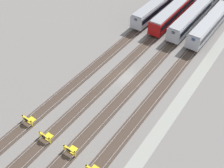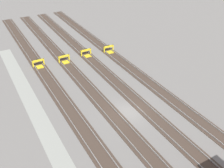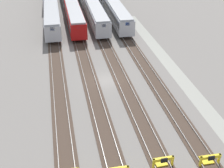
{
  "view_description": "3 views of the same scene",
  "coord_description": "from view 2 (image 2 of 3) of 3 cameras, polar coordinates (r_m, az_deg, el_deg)",
  "views": [
    {
      "loc": [
        -29.48,
        -17.8,
        31.24
      ],
      "look_at": [
        -4.34,
        -0.0,
        1.8
      ],
      "focal_mm": 42.0,
      "sensor_mm": 36.0,
      "label": 1
    },
    {
      "loc": [
        21.7,
        -14.73,
        20.58
      ],
      "look_at": [
        -4.34,
        -0.0,
        1.8
      ],
      "focal_mm": 42.0,
      "sensor_mm": 36.0,
      "label": 2
    },
    {
      "loc": [
        -36.73,
        6.46,
        20.61
      ],
      "look_at": [
        -4.34,
        -0.0,
        1.8
      ],
      "focal_mm": 50.0,
      "sensor_mm": 36.0,
      "label": 3
    }
  ],
  "objects": [
    {
      "name": "rail_track_near_inner",
      "position": [
        32.42,
        0.5,
        -7.19
      ],
      "size": [
        90.0,
        2.24,
        0.21
      ],
      "color": "#47382D",
      "rests_on": "ground"
    },
    {
      "name": "rail_track_far_inner",
      "position": [
        36.59,
        12.19,
        -2.85
      ],
      "size": [
        90.0,
        2.23,
        0.21
      ],
      "color": "#47382D",
      "rests_on": "ground"
    },
    {
      "name": "bumper_stop_nearest_track",
      "position": [
        44.8,
        -15.64,
        4.24
      ],
      "size": [
        1.35,
        2.0,
        1.22
      ],
      "color": "yellow",
      "rests_on": "ground"
    },
    {
      "name": "bumper_stop_far_inner_track",
      "position": [
        48.22,
        -0.62,
        7.52
      ],
      "size": [
        1.35,
        2.0,
        1.22
      ],
      "color": "yellow",
      "rests_on": "ground"
    },
    {
      "name": "rail_track_middle",
      "position": [
        34.31,
        6.72,
        -4.91
      ],
      "size": [
        90.0,
        2.24,
        0.21
      ],
      "color": "#47382D",
      "rests_on": "ground"
    },
    {
      "name": "ground_plane",
      "position": [
        33.34,
        3.7,
        -6.09
      ],
      "size": [
        400.0,
        400.0,
        0.0
      ],
      "primitive_type": "plane",
      "color": "gray"
    },
    {
      "name": "bumper_stop_middle_track",
      "position": [
        47.01,
        -5.56,
        6.69
      ],
      "size": [
        1.35,
        2.0,
        1.22
      ],
      "color": "yellow",
      "rests_on": "ground"
    },
    {
      "name": "rail_track_nearest",
      "position": [
        31.01,
        -6.46,
        -9.6
      ],
      "size": [
        90.0,
        2.23,
        0.21
      ],
      "color": "#47382D",
      "rests_on": "ground"
    },
    {
      "name": "service_walkway",
      "position": [
        30.24,
        -13.25,
        -11.86
      ],
      "size": [
        54.0,
        2.0,
        0.01
      ],
      "primitive_type": "cube",
      "color": "#9E9E93",
      "rests_on": "ground"
    },
    {
      "name": "bumper_stop_near_inner_track",
      "position": [
        45.31,
        -10.27,
        5.29
      ],
      "size": [
        1.37,
        2.01,
        1.22
      ],
      "color": "yellow",
      "rests_on": "ground"
    }
  ]
}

